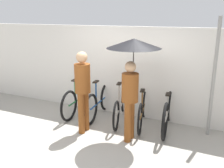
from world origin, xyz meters
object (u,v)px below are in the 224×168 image
Objects in this scene: parked_bicycle_1 at (99,102)px; pedestrian_center at (132,61)px; parked_bicycle_2 at (120,106)px; pedestrian_leading at (83,86)px; parked_bicycle_4 at (168,112)px; parked_bicycle_3 at (143,110)px; parked_bicycle_0 at (79,99)px.

pedestrian_center reaches higher than parked_bicycle_1.
pedestrian_leading is at bearing 138.86° from parked_bicycle_2.
pedestrian_leading is at bearing 112.09° from parked_bicycle_4.
parked_bicycle_2 is 1.00× the size of pedestrian_leading.
parked_bicycle_3 is 0.56m from parked_bicycle_4.
parked_bicycle_4 is at bearing -100.06° from parked_bicycle_3.
parked_bicycle_4 is 1.03× the size of pedestrian_leading.
parked_bicycle_0 is 0.87× the size of pedestrian_center.
parked_bicycle_2 is at bearing -93.13° from parked_bicycle_1.
parked_bicycle_1 is at bearing 77.02° from parked_bicycle_3.
parked_bicycle_2 is (1.11, 0.05, -0.02)m from parked_bicycle_0.
parked_bicycle_4 is (1.66, -0.00, 0.02)m from parked_bicycle_1.
pedestrian_leading is (-1.58, -0.86, 0.61)m from parked_bicycle_4.
pedestrian_center reaches higher than parked_bicycle_2.
parked_bicycle_0 is 0.98× the size of parked_bicycle_4.
parked_bicycle_2 is 0.97× the size of parked_bicycle_4.
parked_bicycle_0 is 1.00× the size of pedestrian_leading.
parked_bicycle_3 is at bearing -94.33° from parked_bicycle_0.
parked_bicycle_4 is (0.56, 0.02, 0.03)m from parked_bicycle_3.
pedestrian_center is (-0.57, -0.71, 1.18)m from parked_bicycle_4.
pedestrian_leading reaches higher than parked_bicycle_3.
parked_bicycle_4 is 1.49m from pedestrian_center.
parked_bicycle_1 is at bearing -91.77° from parked_bicycle_0.
parked_bicycle_0 is 2.15m from pedestrian_center.
parked_bicycle_1 is at bearing 83.34° from parked_bicycle_4.
pedestrian_leading reaches higher than parked_bicycle_2.
parked_bicycle_2 is 0.56m from parked_bicycle_3.
parked_bicycle_1 is 0.96× the size of parked_bicycle_4.
parked_bicycle_1 is 0.99× the size of pedestrian_leading.
parked_bicycle_1 is 1.07m from pedestrian_leading.
parked_bicycle_3 is (1.11, -0.02, -0.01)m from parked_bicycle_1.
pedestrian_leading is 0.86× the size of pedestrian_center.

